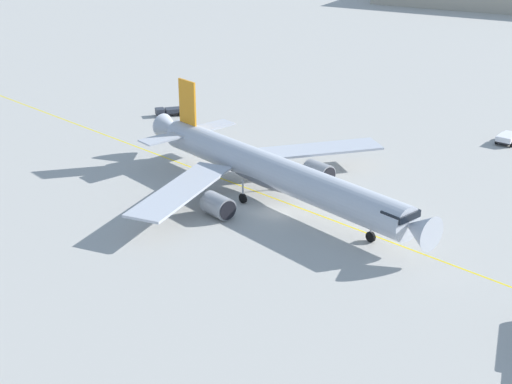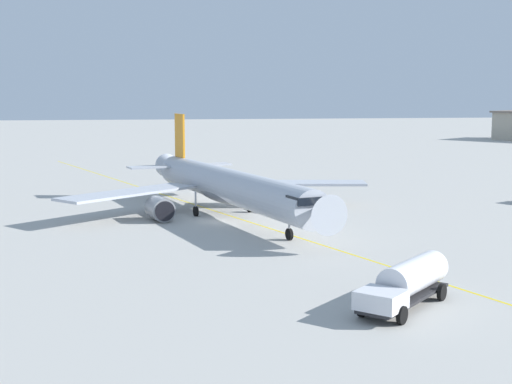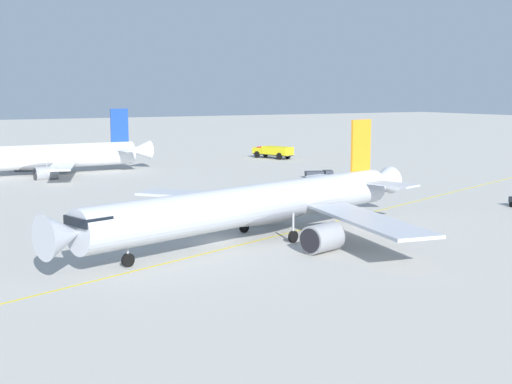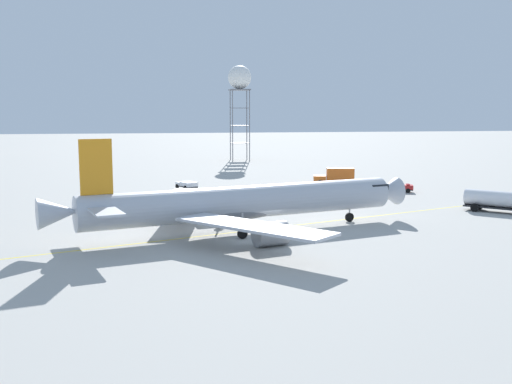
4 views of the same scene
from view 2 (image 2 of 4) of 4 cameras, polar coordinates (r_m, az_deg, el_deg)
The scene contains 5 objects.
ground_plane at distance 76.59m, azimuth -2.64°, elevation -2.32°, with size 600.00×600.00×0.00m, color #ADAAA3.
airliner_main at distance 79.63m, azimuth -2.26°, elevation 0.38°, with size 35.62×42.38×10.73m.
fuel_tanker_truck at distance 47.20m, azimuth 11.69°, elevation -6.88°, with size 8.13×8.14×2.87m.
baggage_truck_truck_extra at distance 115.52m, azimuth -4.18°, elevation 1.43°, with size 4.54×2.47×1.22m.
taxiway_centreline at distance 74.22m, azimuth 0.38°, elevation -2.63°, with size 55.75×152.35×0.01m.
Camera 2 is at (-8.61, -74.92, 13.35)m, focal length 51.35 mm.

